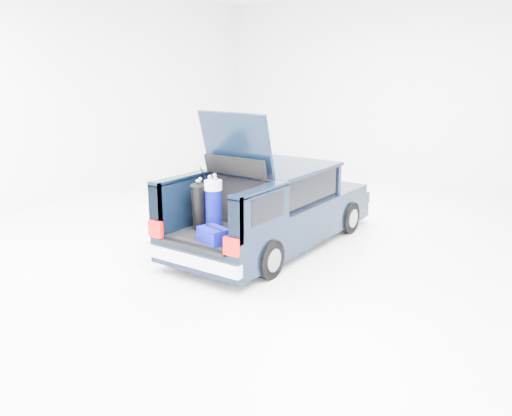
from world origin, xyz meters
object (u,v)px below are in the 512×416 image
Objects in this scene: car at (275,208)px; black_golf_bag at (199,207)px; blue_duffel at (213,235)px; red_suitcase at (252,217)px; blue_golf_bag at (214,205)px.

black_golf_bag is (-0.40, -1.62, 0.31)m from car.
black_golf_bag is 0.72m from blue_duffel.
car is at bearing 121.11° from red_suitcase.
red_suitcase is 0.89m from black_golf_bag.
blue_duffel is at bearing -101.24° from red_suitcase.
blue_golf_bag reaches higher than blue_duffel.
blue_duffel is (0.57, -0.35, -0.27)m from black_golf_bag.
red_suitcase is 0.70m from blue_duffel.
black_golf_bag is 0.91× the size of blue_golf_bag.
blue_golf_bag is 1.76× the size of blue_duffel.
black_golf_bag is at bearing -103.92° from car.
blue_duffel is (0.17, -1.97, 0.04)m from car.
blue_duffel is (-0.28, -0.62, -0.18)m from red_suitcase.
car is 1.58m from blue_golf_bag.
blue_golf_bag reaches higher than red_suitcase.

